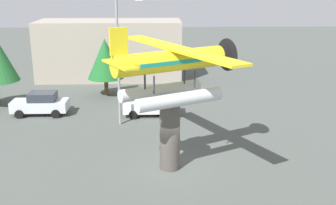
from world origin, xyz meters
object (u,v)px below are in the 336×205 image
display_pedestal (170,135)px  tree_east (105,59)px  car_mid_white (152,104)px  floatplane_monument (172,70)px  streetlight_primary (121,54)px  storefront_building (110,50)px  car_near_silver (41,103)px

display_pedestal → tree_east: tree_east is taller
display_pedestal → car_mid_white: bearing=96.2°
display_pedestal → floatplane_monument: size_ratio=0.40×
streetlight_primary → storefront_building: bearing=98.8°
car_near_silver → car_mid_white: size_ratio=1.00×
display_pedestal → streetlight_primary: 8.58m
display_pedestal → storefront_building: size_ratio=0.26×
display_pedestal → storefront_building: 22.67m
floatplane_monument → storefront_building: bearing=76.0°
tree_east → storefront_building: bearing=92.3°
display_pedestal → car_near_silver: display_pedestal is taller
storefront_building → tree_east: storefront_building is taller
car_near_silver → tree_east: tree_east is taller
floatplane_monument → storefront_building: 22.75m
car_mid_white → tree_east: bearing=-54.7°
floatplane_monument → car_near_silver: bearing=106.7°
display_pedestal → car_near_silver: (-9.52, 9.79, -1.04)m
floatplane_monument → car_mid_white: 10.42m
car_mid_white → storefront_building: size_ratio=0.29×
car_near_silver → tree_east: (4.43, 5.32, 2.44)m
car_near_silver → storefront_building: 13.07m
car_near_silver → tree_east: bearing=-129.8°
car_near_silver → car_mid_white: 8.52m
tree_east → display_pedestal: bearing=-71.4°
streetlight_primary → storefront_building: streetlight_primary is taller
car_mid_white → tree_east: 7.48m
car_near_silver → streetlight_primary: 8.05m
streetlight_primary → tree_east: streetlight_primary is taller
tree_east → car_near_silver: bearing=-129.8°
car_near_silver → storefront_building: bearing=-108.8°
floatplane_monument → tree_east: floatplane_monument is taller
tree_east → floatplane_monument: bearing=-70.9°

